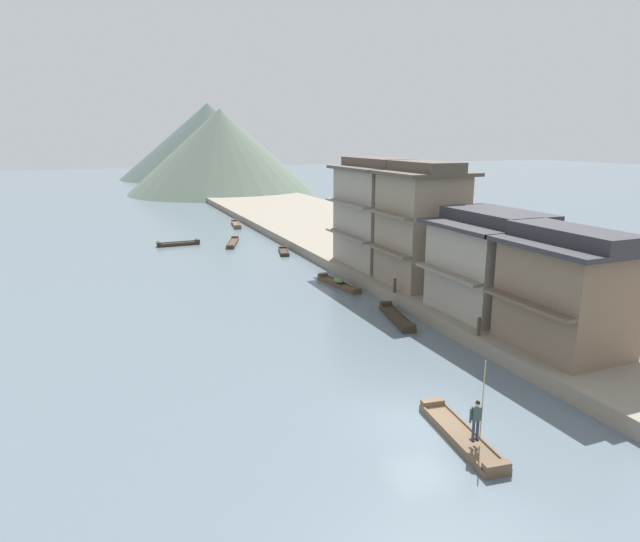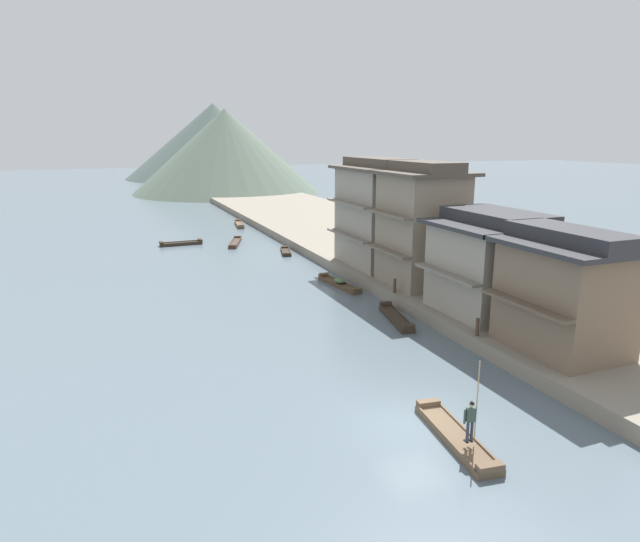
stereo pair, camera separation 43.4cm
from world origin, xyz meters
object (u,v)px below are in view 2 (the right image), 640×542
house_waterfront_second (493,263)px  boat_moored_third (286,252)px  boatman_person (471,416)px  house_waterfront_narrow (377,213)px  boat_midriver_upstream (339,284)px  boat_foreground_poled (456,437)px  boat_midriver_drifting (181,243)px  boat_moored_far (239,225)px  house_waterfront_nearest (565,291)px  house_waterfront_tall (421,225)px  boat_moored_second (396,318)px  mooring_post_dock_near (477,327)px  boat_moored_nearest (235,243)px  mooring_post_dock_mid (395,286)px

house_waterfront_second → boat_moored_third: bearing=101.8°
boatman_person → house_waterfront_narrow: (9.31, 25.38, 3.61)m
boat_midriver_upstream → boat_foreground_poled: bearing=-102.2°
boat_midriver_drifting → boat_foreground_poled: bearing=-84.4°
boat_foreground_poled → boat_moored_third: bearing=82.2°
boat_moored_far → house_waterfront_nearest: (4.52, -49.38, 3.64)m
boat_midriver_upstream → house_waterfront_second: (5.20, -11.20, 3.59)m
boatman_person → boat_midriver_drifting: bearing=95.4°
boat_midriver_drifting → house_waterfront_tall: 29.27m
boat_moored_far → house_waterfront_tall: house_waterfront_tall is taller
boat_moored_second → house_waterfront_second: 6.76m
boat_moored_third → house_waterfront_nearest: size_ratio=0.58×
boat_moored_second → mooring_post_dock_near: bearing=-74.3°
boat_moored_nearest → boat_midriver_drifting: (-5.46, 1.58, 0.03)m
house_waterfront_nearest → house_waterfront_second: size_ratio=0.91×
boat_moored_second → boat_midriver_upstream: bearing=90.3°
boat_moored_second → boat_moored_far: (-0.25, 40.49, -0.01)m
boatman_person → house_waterfront_nearest: size_ratio=0.47×
boat_foreground_poled → boat_midriver_drifting: 43.42m
boat_midriver_drifting → house_waterfront_nearest: house_waterfront_nearest is taller
boat_moored_third → boat_midriver_drifting: 12.10m
house_waterfront_second → mooring_post_dock_near: house_waterfront_second is taller
boat_midriver_drifting → boat_midriver_upstream: 23.21m
house_waterfront_tall → mooring_post_dock_mid: size_ratio=8.86×
boatman_person → boat_moored_third: 36.47m
house_waterfront_nearest → house_waterfront_tall: 13.61m
boat_moored_nearest → house_waterfront_nearest: bearing=-78.2°
house_waterfront_tall → house_waterfront_narrow: size_ratio=1.00×
boat_moored_nearest → house_waterfront_narrow: size_ratio=0.63×
boat_midriver_upstream → house_waterfront_narrow: 7.15m
boat_moored_nearest → house_waterfront_narrow: 19.59m
boat_moored_far → mooring_post_dock_mid: (1.88, -37.33, 1.13)m
boat_moored_second → boat_midriver_drifting: bearing=106.7°
house_waterfront_second → boat_moored_nearest: bearing=105.7°
house_waterfront_tall → boat_foreground_poled: bearing=-117.6°
boat_moored_third → boat_midriver_drifting: bearing=138.5°
boat_foreground_poled → mooring_post_dock_near: size_ratio=5.31×
boat_moored_far → house_waterfront_second: bearing=-82.8°
boat_midriver_upstream → house_waterfront_nearest: (4.33, -17.64, 3.60)m
house_waterfront_nearest → boat_midriver_drifting: bearing=108.8°
boat_moored_nearest → house_waterfront_narrow: (8.01, -17.17, 4.96)m
boat_moored_second → house_waterfront_nearest: 10.51m
boatman_person → boat_moored_nearest: size_ratio=0.56×
boat_moored_nearest → mooring_post_dock_mid: bearing=-78.4°
boat_moored_nearest → boat_moored_second: (3.57, -28.57, 0.04)m
boat_moored_second → house_waterfront_narrow: size_ratio=0.57×
house_waterfront_nearest → house_waterfront_tall: (0.20, 13.55, 1.30)m
boat_moored_nearest → mooring_post_dock_near: bearing=-81.4°
boat_moored_second → house_waterfront_tall: house_waterfront_tall is taller
mooring_post_dock_mid → boat_moored_second: bearing=-117.3°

